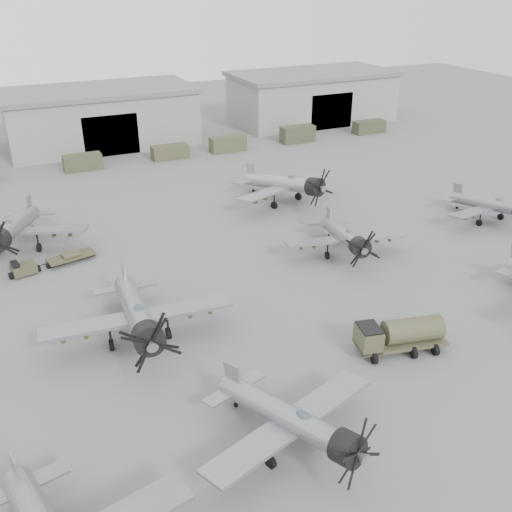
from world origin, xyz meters
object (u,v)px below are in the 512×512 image
at_px(aircraft_mid_3, 494,205).
at_px(aircraft_far_1, 288,184).
at_px(aircraft_far_0, 12,229).
at_px(aircraft_mid_1, 138,315).
at_px(aircraft_mid_2, 346,237).
at_px(fuel_tanker, 400,333).
at_px(aircraft_near_1, 296,422).
at_px(tug_trailer, 42,264).

relative_size(aircraft_mid_3, aircraft_far_1, 0.83).
bearing_deg(aircraft_far_0, aircraft_mid_3, 3.02).
relative_size(aircraft_mid_1, aircraft_mid_2, 1.19).
bearing_deg(fuel_tanker, aircraft_near_1, -142.04).
relative_size(aircraft_near_1, fuel_tanker, 1.75).
relative_size(aircraft_mid_1, aircraft_far_0, 1.01).
xyz_separation_m(aircraft_near_1, fuel_tanker, (11.49, 5.41, -0.75)).
bearing_deg(aircraft_far_1, aircraft_near_1, -136.04).
xyz_separation_m(aircraft_near_1, aircraft_mid_2, (16.23, 19.79, -0.07)).
relative_size(aircraft_far_0, aircraft_far_1, 1.01).
height_order(aircraft_mid_1, aircraft_mid_3, aircraft_mid_1).
distance_m(aircraft_mid_1, aircraft_mid_2, 22.29).
bearing_deg(aircraft_mid_2, aircraft_mid_1, -151.76).
bearing_deg(aircraft_far_0, aircraft_mid_2, -7.28).
relative_size(aircraft_mid_1, fuel_tanker, 2.04).
xyz_separation_m(fuel_tanker, tug_trailer, (-21.93, 24.01, -0.87)).
height_order(aircraft_near_1, fuel_tanker, aircraft_near_1).
relative_size(fuel_tanker, tug_trailer, 0.89).
relative_size(aircraft_mid_3, fuel_tanker, 1.66).
distance_m(aircraft_mid_2, aircraft_mid_3, 19.09).
xyz_separation_m(aircraft_mid_2, aircraft_mid_3, (19.09, 0.33, -0.05)).
distance_m(aircraft_far_1, fuel_tanker, 29.77).
bearing_deg(aircraft_far_1, aircraft_mid_1, -157.16).
distance_m(aircraft_near_1, aircraft_far_0, 36.36).
relative_size(aircraft_far_1, fuel_tanker, 2.00).
xyz_separation_m(aircraft_far_1, tug_trailer, (-28.18, -5.08, -1.94)).
distance_m(aircraft_mid_2, tug_trailer, 28.41).
bearing_deg(aircraft_mid_3, aircraft_far_0, 158.92).
relative_size(aircraft_near_1, aircraft_mid_2, 1.02).
bearing_deg(fuel_tanker, aircraft_mid_1, 165.64).
height_order(aircraft_far_1, fuel_tanker, aircraft_far_1).
height_order(aircraft_mid_1, aircraft_far_1, aircraft_mid_1).
bearing_deg(aircraft_mid_3, aircraft_mid_2, 176.37).
height_order(aircraft_mid_2, fuel_tanker, aircraft_mid_2).
xyz_separation_m(aircraft_mid_2, aircraft_far_0, (-28.58, 14.41, 0.41)).
xyz_separation_m(aircraft_far_1, fuel_tanker, (-6.24, -29.09, -1.06)).
distance_m(aircraft_mid_3, aircraft_far_0, 49.70).
bearing_deg(aircraft_near_1, aircraft_mid_2, 32.36).
bearing_deg(aircraft_mid_1, aircraft_far_1, 45.91).
xyz_separation_m(aircraft_mid_1, aircraft_far_1, (23.03, 20.50, -0.03)).
bearing_deg(aircraft_near_1, aircraft_mid_1, 92.44).
xyz_separation_m(aircraft_mid_3, fuel_tanker, (-23.83, -14.71, -0.62)).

